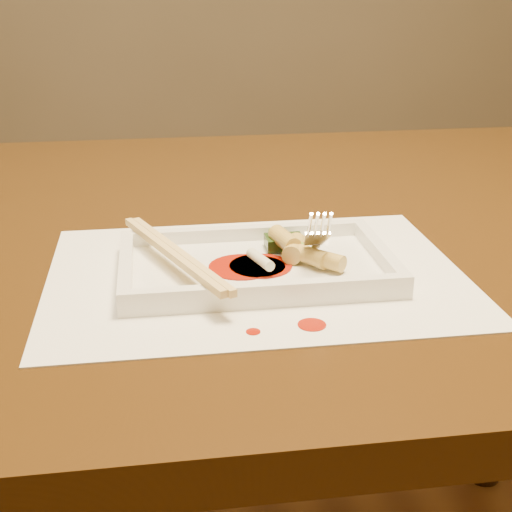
{
  "coord_description": "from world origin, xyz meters",
  "views": [
    {
      "loc": [
        -0.05,
        -0.81,
        1.03
      ],
      "look_at": [
        0.04,
        -0.18,
        0.77
      ],
      "focal_mm": 50.0,
      "sensor_mm": 36.0,
      "label": 1
    }
  ],
  "objects": [
    {
      "name": "rice_cake_0",
      "position": [
        0.09,
        -0.18,
        0.77
      ],
      "size": [
        0.04,
        0.04,
        0.02
      ],
      "primitive_type": "cylinder",
      "rotation": [
        1.57,
        0.0,
        0.59
      ],
      "color": "#CEBA60",
      "rests_on": "plate_base"
    },
    {
      "name": "plate_rim_right",
      "position": [
        0.16,
        -0.18,
        0.77
      ],
      "size": [
        0.01,
        0.14,
        0.01
      ],
      "primitive_type": "cube",
      "color": "white",
      "rests_on": "plate_base"
    },
    {
      "name": "chopstick_a",
      "position": [
        -0.04,
        -0.18,
        0.78
      ],
      "size": [
        0.09,
        0.2,
        0.01
      ],
      "primitive_type": "cube",
      "rotation": [
        0.0,
        0.0,
        0.39
      ],
      "color": "#DDB76E",
      "rests_on": "plate_rim_near"
    },
    {
      "name": "scallion_green",
      "position": [
        0.08,
        -0.16,
        0.77
      ],
      "size": [
        0.04,
        0.08,
        0.01
      ],
      "primitive_type": "cylinder",
      "rotation": [
        1.57,
        0.0,
        0.4
      ],
      "color": "#369217",
      "rests_on": "plate_base"
    },
    {
      "name": "rice_cake_2",
      "position": [
        0.07,
        -0.15,
        0.78
      ],
      "size": [
        0.03,
        0.05,
        0.02
      ],
      "primitive_type": "cylinder",
      "rotation": [
        1.57,
        0.0,
        0.23
      ],
      "color": "#CEBA60",
      "rests_on": "plate_base"
    },
    {
      "name": "veg_piece",
      "position": [
        0.08,
        -0.14,
        0.77
      ],
      "size": [
        0.04,
        0.03,
        0.01
      ],
      "primitive_type": "cube",
      "rotation": [
        0.0,
        0.0,
        -0.01
      ],
      "color": "black",
      "rests_on": "plate_base"
    },
    {
      "name": "placemat",
      "position": [
        0.04,
        -0.18,
        0.75
      ],
      "size": [
        0.4,
        0.3,
        0.0
      ],
      "primitive_type": "cube",
      "color": "white",
      "rests_on": "table"
    },
    {
      "name": "fork",
      "position": [
        0.11,
        -0.16,
        0.83
      ],
      "size": [
        0.09,
        0.1,
        0.14
      ],
      "primitive_type": null,
      "color": "silver",
      "rests_on": "plate_base"
    },
    {
      "name": "sauce_splatter_b",
      "position": [
        0.02,
        -0.3,
        0.75
      ],
      "size": [
        0.01,
        0.01,
        0.0
      ],
      "primitive_type": "cylinder",
      "color": "#9A1404",
      "rests_on": "placemat"
    },
    {
      "name": "table",
      "position": [
        0.0,
        0.0,
        0.65
      ],
      "size": [
        1.4,
        0.9,
        0.75
      ],
      "color": "black",
      "rests_on": "ground"
    },
    {
      "name": "plate_rim_far",
      "position": [
        0.04,
        -0.1,
        0.77
      ],
      "size": [
        0.26,
        0.01,
        0.01
      ],
      "primitive_type": "cube",
      "color": "white",
      "rests_on": "plate_base"
    },
    {
      "name": "rice_cake_3",
      "position": [
        0.08,
        -0.16,
        0.77
      ],
      "size": [
        0.03,
        0.04,
        0.02
      ],
      "primitive_type": "cylinder",
      "rotation": [
        1.57,
        0.0,
        2.81
      ],
      "color": "#CEBA60",
      "rests_on": "plate_base"
    },
    {
      "name": "chopstick_b",
      "position": [
        -0.03,
        -0.18,
        0.78
      ],
      "size": [
        0.09,
        0.2,
        0.01
      ],
      "primitive_type": "cube",
      "rotation": [
        0.0,
        0.0,
        0.39
      ],
      "color": "#DDB76E",
      "rests_on": "plate_rim_near"
    },
    {
      "name": "rice_cake_1",
      "position": [
        0.1,
        -0.19,
        0.77
      ],
      "size": [
        0.04,
        0.04,
        0.02
      ],
      "primitive_type": "cylinder",
      "rotation": [
        1.57,
        0.0,
        0.79
      ],
      "color": "#CEBA60",
      "rests_on": "plate_base"
    },
    {
      "name": "plate_rim_near",
      "position": [
        0.04,
        -0.25,
        0.77
      ],
      "size": [
        0.26,
        0.01,
        0.01
      ],
      "primitive_type": "cube",
      "color": "white",
      "rests_on": "plate_base"
    },
    {
      "name": "sauce_blob_1",
      "position": [
        0.03,
        -0.18,
        0.76
      ],
      "size": [
        0.06,
        0.06,
        0.0
      ],
      "primitive_type": "cylinder",
      "color": "#9A1404",
      "rests_on": "plate_base"
    },
    {
      "name": "plate_base",
      "position": [
        0.04,
        -0.18,
        0.76
      ],
      "size": [
        0.26,
        0.16,
        0.01
      ],
      "primitive_type": "cube",
      "color": "white",
      "rests_on": "placemat"
    },
    {
      "name": "sauce_splatter_a",
      "position": [
        0.07,
        -0.29,
        0.75
      ],
      "size": [
        0.02,
        0.02,
        0.0
      ],
      "primitive_type": "cylinder",
      "color": "#9A1404",
      "rests_on": "placemat"
    },
    {
      "name": "plate_rim_left",
      "position": [
        -0.08,
        -0.18,
        0.77
      ],
      "size": [
        0.01,
        0.14,
        0.01
      ],
      "primitive_type": "cube",
      "color": "white",
      "rests_on": "plate_base"
    },
    {
      "name": "sauce_blob_2",
      "position": [
        0.04,
        -0.18,
        0.76
      ],
      "size": [
        0.06,
        0.06,
        0.0
      ],
      "primitive_type": "cylinder",
      "color": "#9A1404",
      "rests_on": "plate_base"
    },
    {
      "name": "sauce_blob_0",
      "position": [
        0.04,
        -0.18,
        0.76
      ],
      "size": [
        0.05,
        0.05,
        0.0
      ],
      "primitive_type": "cylinder",
      "color": "#9A1404",
      "rests_on": "plate_base"
    },
    {
      "name": "scallion_white",
      "position": [
        0.04,
        -0.19,
        0.77
      ],
      "size": [
        0.02,
        0.04,
        0.01
      ],
      "primitive_type": "cylinder",
      "rotation": [
        1.57,
        0.0,
        0.33
      ],
      "color": "#EAEACC",
      "rests_on": "plate_base"
    }
  ]
}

